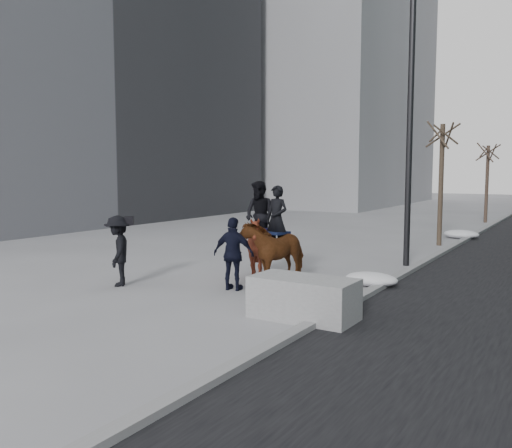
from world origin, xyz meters
The scene contains 12 objects.
ground centered at (0.00, 0.00, 0.00)m, with size 120.00×120.00×0.00m, color gray.
curb centered at (3.00, 10.00, 0.06)m, with size 0.25×90.00×0.12m, color gray.
building_left centered at (-19.00, 10.00, 10.00)m, with size 12.00×26.00×20.00m, color #595960.
planter centered at (2.61, -1.29, 0.40)m, with size 2.02×1.01×0.81m, color #98989B.
tree_near centered at (2.40, 10.67, 2.55)m, with size 1.20×1.20×5.11m, color #34251F, non-canonical shape.
tree_far centered at (2.40, 21.44, 2.34)m, with size 1.20×1.20×4.68m, color #392922, non-canonical shape.
mounted_left centered at (0.47, 1.32, 0.92)m, with size 1.15×2.03×2.48m.
mounted_right centered at (-0.09, 1.40, 1.04)m, with size 1.68×1.80×2.59m.
feeder centered at (0.05, 0.11, 0.88)m, with size 1.09×0.95×1.75m.
camera_crew centered at (-2.67, -0.98, 0.89)m, with size 1.22×1.29×1.75m.
lamppost centered at (2.60, 5.53, 4.99)m, with size 0.25×1.39×9.09m.
snow_piles centered at (2.70, 6.62, 0.17)m, with size 1.44×14.64×0.37m.
Camera 1 is at (7.21, -10.50, 2.86)m, focal length 38.00 mm.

